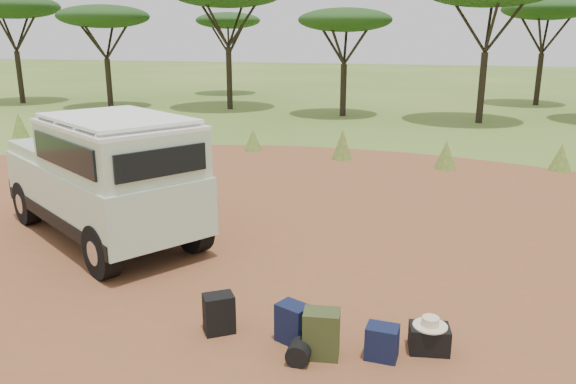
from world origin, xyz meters
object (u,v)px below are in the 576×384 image
(backpack_olive, at_px, (321,334))
(hard_case, at_px, (429,339))
(walking_staff, at_px, (126,198))
(duffel_navy, at_px, (382,342))
(backpack_navy, at_px, (293,323))
(safari_vehicle, at_px, (105,179))
(backpack_black, at_px, (219,314))

(backpack_olive, bearing_deg, hard_case, 12.88)
(hard_case, bearing_deg, backpack_olive, -168.32)
(walking_staff, relative_size, duffel_navy, 3.87)
(hard_case, bearing_deg, walking_staff, 146.80)
(walking_staff, xyz_separation_m, backpack_navy, (3.90, -2.55, -0.51))
(hard_case, bearing_deg, safari_vehicle, 148.99)
(walking_staff, relative_size, backpack_navy, 3.18)
(safari_vehicle, height_order, backpack_olive, safari_vehicle)
(backpack_navy, xyz_separation_m, hard_case, (1.57, 0.27, -0.08))
(walking_staff, bearing_deg, hard_case, -69.54)
(walking_staff, xyz_separation_m, hard_case, (5.47, -2.28, -0.59))
(backpack_black, bearing_deg, hard_case, -29.04)
(backpack_black, distance_m, backpack_olive, 1.35)
(backpack_navy, xyz_separation_m, duffel_navy, (1.07, -0.04, -0.04))
(safari_vehicle, relative_size, backpack_olive, 8.74)
(backpack_black, xyz_separation_m, duffel_navy, (2.01, 0.01, -0.05))
(backpack_black, distance_m, hard_case, 2.53)
(safari_vehicle, bearing_deg, walking_staff, 51.65)
(duffel_navy, bearing_deg, backpack_black, -178.15)
(safari_vehicle, relative_size, backpack_navy, 10.13)
(backpack_black, bearing_deg, safari_vehicle, 106.50)
(safari_vehicle, bearing_deg, backpack_navy, 1.01)
(backpack_navy, height_order, backpack_olive, backpack_olive)
(walking_staff, height_order, hard_case, walking_staff)
(backpack_black, bearing_deg, walking_staff, 102.26)
(safari_vehicle, relative_size, hard_case, 10.93)
(safari_vehicle, relative_size, walking_staff, 3.18)
(backpack_navy, xyz_separation_m, backpack_olive, (0.40, -0.20, 0.04))
(safari_vehicle, height_order, walking_staff, safari_vehicle)
(walking_staff, height_order, duffel_navy, walking_staff)
(backpack_navy, height_order, duffel_navy, backpack_navy)
(backpack_black, xyz_separation_m, hard_case, (2.51, 0.33, -0.09))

